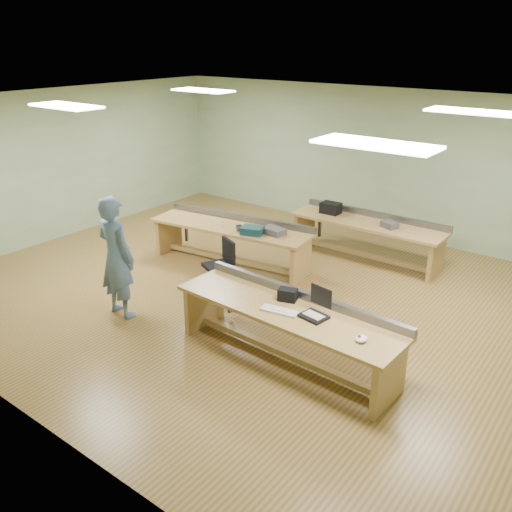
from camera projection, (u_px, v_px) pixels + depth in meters
name	position (u px, v px, depth m)	size (l,w,h in m)	color
floor	(261.00, 295.00, 8.86)	(10.00, 10.00, 0.00)	olive
ceiling	(261.00, 107.00, 7.72)	(10.00, 10.00, 0.00)	silver
wall_back	(376.00, 162.00, 11.24)	(10.00, 0.04, 3.00)	#95B186
wall_front	(19.00, 303.00, 5.35)	(10.00, 0.04, 3.00)	#95B186
wall_left	(66.00, 164.00, 11.09)	(0.04, 8.00, 3.00)	#95B186
fluor_panels	(261.00, 109.00, 7.73)	(6.20, 3.50, 0.03)	white
workbench_front	(288.00, 321.00, 6.91)	(3.15, 0.96, 0.86)	tan
workbench_mid	(231.00, 235.00, 9.88)	(3.13, 1.21, 0.86)	tan
workbench_back	(367.00, 231.00, 10.07)	(2.90, 0.78, 0.86)	tan
person	(116.00, 257.00, 7.93)	(0.68, 0.45, 1.87)	slate
laptop_base	(314.00, 316.00, 6.60)	(0.32, 0.26, 0.03)	black
laptop_screen	(321.00, 296.00, 6.59)	(0.32, 0.02, 0.25)	black
keyboard	(280.00, 311.00, 6.74)	(0.49, 0.16, 0.03)	beige
trackball_mouse	(361.00, 339.00, 6.09)	(0.13, 0.16, 0.07)	white
camera_bag	(288.00, 295.00, 7.01)	(0.24, 0.15, 0.16)	black
task_chair	(221.00, 273.00, 8.88)	(0.63, 0.63, 0.89)	black
parts_bin_teal	(252.00, 230.00, 9.35)	(0.37, 0.28, 0.13)	#12323B
parts_bin_grey	(274.00, 231.00, 9.36)	(0.40, 0.25, 0.11)	#3D3D40
mug	(239.00, 228.00, 9.52)	(0.12, 0.12, 0.10)	#3D3D40
drinks_can	(223.00, 224.00, 9.72)	(0.06, 0.06, 0.11)	white
storage_box_back	(331.00, 208.00, 10.43)	(0.37, 0.26, 0.21)	black
tray_back	(390.00, 225.00, 9.66)	(0.28, 0.20, 0.11)	#3D3D40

